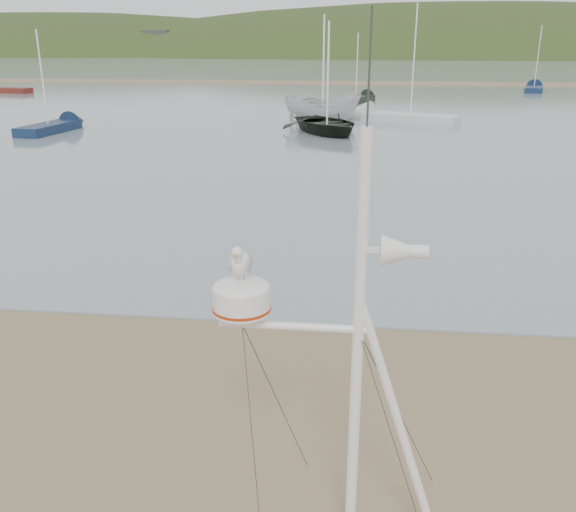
# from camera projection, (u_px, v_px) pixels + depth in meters

# --- Properties ---
(ground) EXTENTS (560.00, 560.00, 0.00)m
(ground) POSITION_uv_depth(u_px,v_px,m) (109.00, 460.00, 7.48)
(ground) COLOR brown
(ground) RESTS_ON ground
(water) EXTENTS (560.00, 256.00, 0.04)m
(water) POSITION_uv_depth(u_px,v_px,m) (346.00, 64.00, 131.13)
(water) COLOR gray
(water) RESTS_ON ground
(sandbar) EXTENTS (560.00, 7.00, 0.07)m
(sandbar) POSITION_uv_depth(u_px,v_px,m) (334.00, 83.00, 73.03)
(sandbar) COLOR brown
(sandbar) RESTS_ON water
(hill_ridge) EXTENTS (620.00, 180.00, 80.00)m
(hill_ridge) POSITION_uv_depth(u_px,v_px,m) (399.00, 109.00, 232.26)
(hill_ridge) COLOR #233415
(hill_ridge) RESTS_ON ground
(far_cottages) EXTENTS (294.40, 6.30, 8.00)m
(far_cottages) POSITION_uv_depth(u_px,v_px,m) (360.00, 44.00, 189.44)
(far_cottages) COLOR silver
(far_cottages) RESTS_ON ground
(mast_rig) EXTENTS (2.27, 2.42, 5.12)m
(mast_rig) POSITION_uv_depth(u_px,v_px,m) (347.00, 444.00, 5.79)
(mast_rig) COLOR white
(mast_rig) RESTS_ON ground
(boat_dark) EXTENTS (3.82, 2.87, 5.30)m
(boat_dark) POSITION_uv_depth(u_px,v_px,m) (328.00, 84.00, 32.49)
(boat_dark) COLOR black
(boat_dark) RESTS_ON water
(boat_white) EXTENTS (1.84, 1.79, 4.72)m
(boat_white) POSITION_uv_depth(u_px,v_px,m) (323.00, 84.00, 37.03)
(boat_white) COLOR silver
(boat_white) RESTS_ON water
(sailboat_blue_far) EXTENTS (3.41, 7.05, 6.81)m
(sailboat_blue_far) POSITION_uv_depth(u_px,v_px,m) (534.00, 88.00, 62.58)
(sailboat_blue_far) COLOR #122340
(sailboat_blue_far) RESTS_ON ground
(sailboat_blue_near) EXTENTS (2.10, 5.98, 5.86)m
(sailboat_blue_near) POSITION_uv_depth(u_px,v_px,m) (63.00, 125.00, 34.97)
(sailboat_blue_near) COLOR #122340
(sailboat_blue_near) RESTS_ON ground
(sailboat_dark_mid) EXTENTS (3.89, 5.88, 5.87)m
(sailboat_dark_mid) POSITION_uv_depth(u_px,v_px,m) (364.00, 98.00, 51.11)
(sailboat_dark_mid) COLOR black
(sailboat_dark_mid) RESTS_ON ground
(dinghy_red_far) EXTENTS (5.98, 2.91, 1.41)m
(dinghy_red_far) POSITION_uv_depth(u_px,v_px,m) (0.00, 90.00, 60.12)
(dinghy_red_far) COLOR #551B13
(dinghy_red_far) RESTS_ON ground
(sailboat_white_near) EXTENTS (7.80, 4.74, 7.62)m
(sailboat_white_near) POSITION_uv_depth(u_px,v_px,m) (378.00, 116.00, 39.05)
(sailboat_white_near) COLOR silver
(sailboat_white_near) RESTS_ON ground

